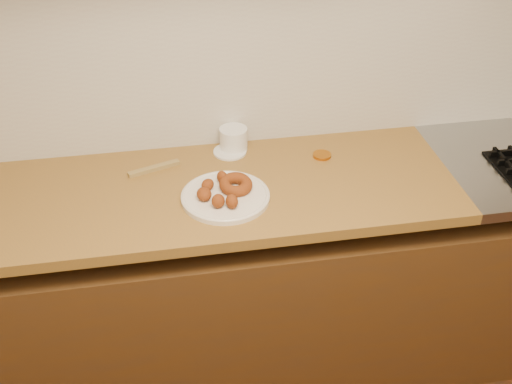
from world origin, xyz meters
TOP-DOWN VIEW (x-y plane):
  - wall_back at (0.00, 2.00)m, footprint 4.00×0.02m
  - base_cabinet at (0.00, 1.69)m, footprint 3.60×0.60m
  - butcher_block at (-0.65, 1.69)m, footprint 2.30×0.62m
  - backsplash at (0.00, 1.99)m, footprint 3.60×0.02m
  - donut_plate at (-0.31, 1.61)m, footprint 0.30×0.30m
  - ring_donut at (-0.27, 1.64)m, footprint 0.16×0.16m
  - fried_dough_chunks at (-0.34, 1.60)m, footprint 0.14×0.20m
  - plastic_tub at (-0.24, 1.93)m, footprint 0.11×0.11m
  - tub_lid at (-0.25, 1.90)m, footprint 0.16×0.16m
  - brass_jar_lid at (0.08, 1.82)m, footprint 0.07×0.07m
  - wooden_utensil at (-0.54, 1.83)m, footprint 0.19×0.08m

SIDE VIEW (x-z plane):
  - base_cabinet at x=0.00m, z-range 0.00..0.77m
  - butcher_block at x=-0.65m, z-range 0.86..0.90m
  - tub_lid at x=-0.25m, z-range 0.90..0.91m
  - brass_jar_lid at x=0.08m, z-range 0.90..0.91m
  - wooden_utensil at x=-0.54m, z-range 0.90..0.91m
  - donut_plate at x=-0.31m, z-range 0.90..0.92m
  - ring_donut at x=-0.27m, z-range 0.91..0.96m
  - fried_dough_chunks at x=-0.34m, z-range 0.92..0.96m
  - plastic_tub at x=-0.24m, z-range 0.90..0.99m
  - backsplash at x=0.00m, z-range 0.90..1.50m
  - wall_back at x=0.00m, z-range 0.00..2.70m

